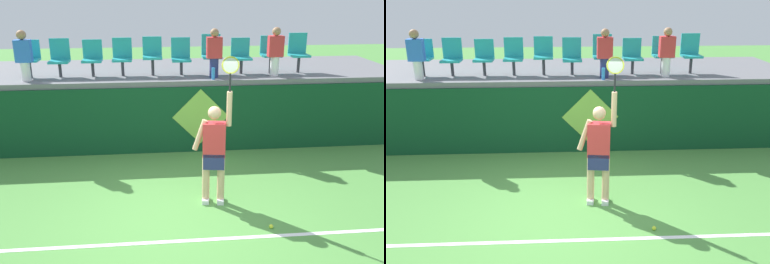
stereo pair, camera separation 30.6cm
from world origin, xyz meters
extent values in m
plane|color=#519342|center=(0.00, 0.00, 0.00)|extent=(40.00, 40.00, 0.00)
cube|color=#0F4223|center=(0.00, 3.02, 0.76)|extent=(11.39, 0.20, 1.52)
cube|color=slate|center=(0.00, 4.47, 1.58)|extent=(11.39, 2.99, 0.12)
cube|color=white|center=(0.00, -0.62, 0.00)|extent=(10.25, 0.08, 0.01)
cube|color=white|center=(0.51, 0.56, 0.04)|extent=(0.15, 0.27, 0.08)
cube|color=white|center=(0.77, 0.52, 0.04)|extent=(0.15, 0.27, 0.08)
cylinder|color=#DBAD84|center=(0.51, 0.56, 0.44)|extent=(0.13, 0.13, 0.88)
cylinder|color=#DBAD84|center=(0.77, 0.52, 0.44)|extent=(0.13, 0.13, 0.88)
cube|color=navy|center=(0.64, 0.54, 0.80)|extent=(0.39, 0.27, 0.28)
cube|color=red|center=(0.64, 0.54, 1.18)|extent=(0.41, 0.27, 0.59)
sphere|color=#DBAD84|center=(0.64, 0.54, 1.64)|extent=(0.22, 0.22, 0.22)
cylinder|color=#DBAD84|center=(0.41, 0.57, 1.25)|extent=(0.27, 0.12, 0.55)
cylinder|color=#DBAD84|center=(0.88, 0.51, 1.71)|extent=(0.09, 0.09, 0.58)
cylinder|color=black|center=(0.88, 0.51, 2.15)|extent=(0.03, 0.03, 0.30)
torus|color=gold|center=(0.88, 0.51, 2.43)|extent=(0.28, 0.06, 0.28)
ellipsoid|color=silver|center=(0.88, 0.51, 2.43)|extent=(0.24, 0.05, 0.24)
sphere|color=#D1E533|center=(1.44, -0.40, 0.03)|extent=(0.07, 0.07, 0.07)
cylinder|color=#338CE5|center=(0.99, 3.11, 1.77)|extent=(0.08, 0.08, 0.26)
cylinder|color=#38383D|center=(-3.08, 3.69, 1.83)|extent=(0.07, 0.07, 0.37)
cube|color=teal|center=(-3.08, 3.69, 2.04)|extent=(0.44, 0.42, 0.05)
cube|color=teal|center=(-3.08, 3.88, 2.26)|extent=(0.44, 0.04, 0.40)
cylinder|color=#38383D|center=(-2.43, 3.69, 1.80)|extent=(0.07, 0.07, 0.33)
cube|color=teal|center=(-2.43, 3.69, 1.99)|extent=(0.44, 0.42, 0.05)
cube|color=teal|center=(-2.43, 3.88, 2.25)|extent=(0.44, 0.04, 0.47)
cylinder|color=#38383D|center=(-1.70, 3.69, 1.81)|extent=(0.07, 0.07, 0.34)
cube|color=teal|center=(-1.70, 3.69, 2.00)|extent=(0.44, 0.42, 0.05)
cube|color=teal|center=(-1.70, 3.88, 2.24)|extent=(0.44, 0.04, 0.43)
cylinder|color=#38383D|center=(-1.02, 3.69, 1.81)|extent=(0.07, 0.07, 0.35)
cube|color=teal|center=(-1.02, 3.69, 2.01)|extent=(0.44, 0.42, 0.05)
cube|color=teal|center=(-1.02, 3.88, 2.26)|extent=(0.44, 0.04, 0.45)
cylinder|color=#38383D|center=(-0.33, 3.69, 1.83)|extent=(0.07, 0.07, 0.39)
cube|color=teal|center=(-0.33, 3.69, 2.05)|extent=(0.44, 0.42, 0.05)
cube|color=teal|center=(-0.33, 3.88, 2.29)|extent=(0.44, 0.04, 0.43)
cylinder|color=#38383D|center=(0.33, 3.69, 1.80)|extent=(0.07, 0.07, 0.32)
cube|color=teal|center=(0.33, 3.69, 1.99)|extent=(0.44, 0.42, 0.05)
cube|color=teal|center=(0.33, 3.88, 2.24)|extent=(0.44, 0.04, 0.47)
cylinder|color=#38383D|center=(1.04, 3.69, 1.83)|extent=(0.07, 0.07, 0.38)
cube|color=teal|center=(1.04, 3.69, 2.04)|extent=(0.44, 0.42, 0.05)
cube|color=teal|center=(1.04, 3.88, 2.31)|extent=(0.44, 0.04, 0.48)
cylinder|color=#38383D|center=(1.74, 3.69, 1.81)|extent=(0.07, 0.07, 0.34)
cube|color=teal|center=(1.74, 3.69, 2.00)|extent=(0.44, 0.42, 0.05)
cube|color=teal|center=(1.74, 3.88, 2.24)|extent=(0.44, 0.04, 0.43)
cylinder|color=#38383D|center=(2.44, 3.69, 1.84)|extent=(0.07, 0.07, 0.40)
cube|color=teal|center=(2.44, 3.69, 2.06)|extent=(0.44, 0.42, 0.05)
cube|color=teal|center=(2.44, 3.88, 2.29)|extent=(0.44, 0.04, 0.41)
cylinder|color=#38383D|center=(3.13, 3.69, 1.83)|extent=(0.07, 0.07, 0.38)
cube|color=teal|center=(3.13, 3.69, 2.05)|extent=(0.44, 0.42, 0.05)
cube|color=teal|center=(3.13, 3.88, 2.31)|extent=(0.44, 0.04, 0.48)
cylinder|color=white|center=(-3.08, 3.34, 1.85)|extent=(0.20, 0.20, 0.41)
cube|color=blue|center=(-3.08, 3.34, 2.29)|extent=(0.34, 0.20, 0.47)
sphere|color=#A87A56|center=(-3.08, 3.34, 2.63)|extent=(0.20, 0.20, 0.20)
cylinder|color=navy|center=(1.04, 3.32, 1.86)|extent=(0.20, 0.20, 0.44)
cube|color=red|center=(1.04, 3.32, 2.31)|extent=(0.34, 0.20, 0.46)
sphere|color=#A87A56|center=(1.04, 3.32, 2.63)|extent=(0.19, 0.19, 0.19)
cylinder|color=white|center=(2.44, 3.36, 1.86)|extent=(0.20, 0.20, 0.44)
cube|color=red|center=(2.44, 3.36, 2.31)|extent=(0.34, 0.20, 0.46)
sphere|color=#A87A56|center=(2.44, 3.36, 2.64)|extent=(0.19, 0.19, 0.19)
cube|color=#0F4223|center=(0.70, 2.92, 0.00)|extent=(0.90, 0.01, 0.00)
plane|color=#8CC64C|center=(0.70, 2.91, 0.84)|extent=(1.27, 0.00, 1.27)
camera|label=1|loc=(-0.37, -6.04, 3.65)|focal=39.51mm
camera|label=2|loc=(-0.06, -6.06, 3.65)|focal=39.51mm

